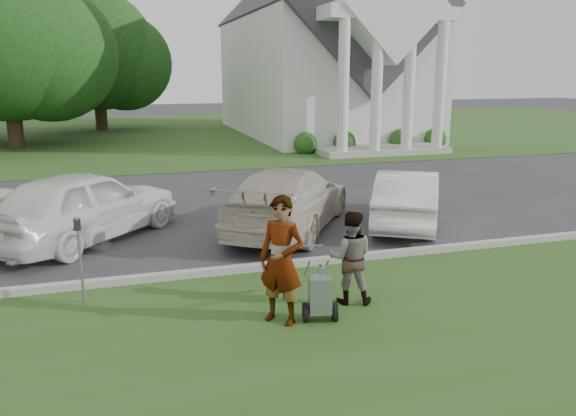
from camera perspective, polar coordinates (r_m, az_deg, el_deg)
name	(u,v)px	position (r m, az deg, el deg)	size (l,w,h in m)	color
ground	(292,278)	(10.66, 0.41, -7.11)	(120.00, 120.00, 0.00)	#333335
grass_strip	(356,352)	(8.09, 6.89, -14.28)	(80.00, 7.00, 0.01)	#31511B
church_lawn	(167,133)	(36.83, -12.17, 7.50)	(80.00, 30.00, 0.01)	#31511B
curb	(284,265)	(11.13, -0.43, -5.79)	(80.00, 0.18, 0.15)	#9E9E93
church	(322,34)	(34.81, 3.52, 17.22)	(9.19, 19.00, 24.10)	white
tree_left	(5,44)	(31.94, -26.79, 14.67)	(10.63, 8.40, 9.71)	#332316
tree_back	(96,57)	(39.53, -18.89, 14.36)	(9.61, 7.60, 8.89)	#332316
striping_cart	(320,296)	(8.77, 3.28, -8.90)	(0.63, 1.11, 0.97)	black
person_left	(281,261)	(8.52, -0.69, -5.42)	(0.73, 0.48, 1.99)	#999999
person_right	(350,258)	(9.36, 6.33, -5.09)	(0.76, 0.59, 1.57)	#999999
parking_meter_near	(80,250)	(9.83, -20.41, -4.04)	(0.11, 0.10, 1.49)	gray
car_b	(84,205)	(13.58, -20.03, 0.28)	(1.96, 4.87, 1.66)	white
car_c	(288,199)	(13.70, -0.02, 0.95)	(2.14, 5.26, 1.53)	beige
car_d	(407,198)	(14.45, 11.98, 1.04)	(1.47, 4.21, 1.39)	silver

